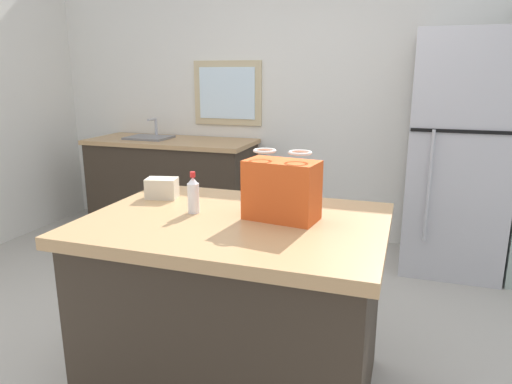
# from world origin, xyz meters

# --- Properties ---
(ground) EXTENTS (6.50, 6.50, 0.00)m
(ground) POSITION_xyz_m (0.00, 0.00, 0.00)
(ground) COLOR #ADA89E
(back_wall) EXTENTS (5.41, 0.13, 2.71)m
(back_wall) POSITION_xyz_m (-0.01, 2.21, 1.35)
(back_wall) COLOR silver
(back_wall) RESTS_ON ground
(kitchen_island) EXTENTS (1.34, 0.97, 0.88)m
(kitchen_island) POSITION_xyz_m (0.10, -0.19, 0.45)
(kitchen_island) COLOR #33281E
(kitchen_island) RESTS_ON ground
(refrigerator) EXTENTS (0.72, 0.76, 1.82)m
(refrigerator) POSITION_xyz_m (1.17, 1.78, 0.91)
(refrigerator) COLOR #B7B7BC
(refrigerator) RESTS_ON ground
(sink_counter) EXTENTS (1.57, 0.65, 1.10)m
(sink_counter) POSITION_xyz_m (-1.33, 1.83, 0.46)
(sink_counter) COLOR #33281E
(sink_counter) RESTS_ON ground
(shopping_bag) EXTENTS (0.34, 0.22, 0.31)m
(shopping_bag) POSITION_xyz_m (0.30, -0.13, 1.02)
(shopping_bag) COLOR #DB511E
(shopping_bag) RESTS_ON kitchen_island
(small_box) EXTENTS (0.18, 0.14, 0.11)m
(small_box) POSITION_xyz_m (-0.39, 0.02, 0.94)
(small_box) COLOR beige
(small_box) RESTS_ON kitchen_island
(bottle) EXTENTS (0.06, 0.06, 0.20)m
(bottle) POSITION_xyz_m (-0.12, -0.17, 0.97)
(bottle) COLOR white
(bottle) RESTS_ON kitchen_island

